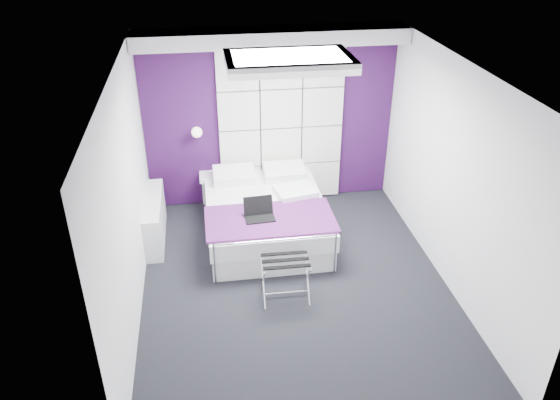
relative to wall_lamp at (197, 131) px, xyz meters
name	(u,v)px	position (x,y,z in m)	size (l,w,h in m)	color
floor	(295,285)	(1.05, -2.06, -1.22)	(4.40, 4.40, 0.00)	black
ceiling	(299,71)	(1.05, -2.06, 1.38)	(4.40, 4.40, 0.00)	white
wall_back	(270,118)	(1.05, 0.14, 0.08)	(3.60, 3.60, 0.00)	white
wall_left	(127,202)	(-0.75, -2.06, 0.08)	(4.40, 4.40, 0.00)	white
wall_right	(454,179)	(2.85, -2.06, 0.08)	(4.40, 4.40, 0.00)	white
accent_wall	(270,118)	(1.05, 0.13, 0.08)	(3.58, 0.02, 2.58)	#310E3C
soffit	(272,37)	(1.05, -0.11, 1.28)	(3.58, 0.50, 0.20)	silver
headboard	(281,128)	(1.20, 0.08, -0.05)	(1.80, 0.08, 2.30)	silver
skylight	(289,60)	(1.05, -1.46, 1.33)	(1.36, 0.86, 0.12)	white
wall_lamp	(197,131)	(0.00, 0.00, 0.00)	(0.15, 0.15, 0.15)	white
radiator	(155,219)	(-0.64, -0.76, -0.92)	(0.22, 1.20, 0.60)	silver
bed	(265,217)	(0.84, -0.90, -0.93)	(1.62, 1.95, 0.69)	silver
nightstand	(214,176)	(0.20, -0.04, -0.70)	(0.43, 0.33, 0.05)	silver
luggage_rack	(285,278)	(0.90, -2.25, -0.96)	(0.53, 0.39, 0.52)	silver
laptop	(259,212)	(0.71, -1.32, -0.61)	(0.37, 0.26, 0.26)	black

